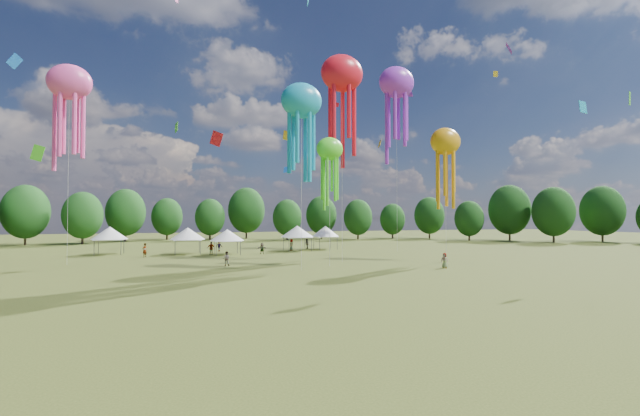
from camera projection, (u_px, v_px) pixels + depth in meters
name	position (u px, v px, depth m)	size (l,w,h in m)	color
ground	(548.00, 371.00, 14.59)	(300.00, 300.00, 0.00)	#384416
spectator_near	(226.00, 259.00, 46.68)	(0.78, 0.61, 1.61)	gray
spectators_far	(262.00, 247.00, 63.60)	(32.08, 32.43, 1.89)	gray
festival_tents	(233.00, 233.00, 65.01)	(38.25, 10.55, 4.11)	#47474C
show_kites	(330.00, 109.00, 55.31)	(50.95, 22.75, 30.02)	#1697C3
small_kites	(274.00, 32.00, 54.41)	(67.00, 64.75, 45.94)	#1697C3
treeline	(229.00, 211.00, 72.67)	(201.57, 95.24, 13.43)	#38281C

